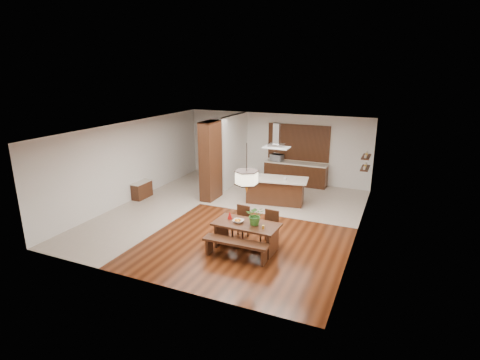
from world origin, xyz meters
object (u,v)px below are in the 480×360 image
at_px(dining_table, 246,230).
at_px(dining_chair_left, 240,223).
at_px(dining_bench, 236,250).
at_px(dining_chair_right, 269,228).
at_px(island_cup, 285,178).
at_px(pendant_lantern, 247,168).
at_px(kitchen_island, 275,190).
at_px(foliage_plant, 255,215).
at_px(hallway_console, 142,190).
at_px(range_hood, 277,136).
at_px(microwave, 277,158).
at_px(fruit_bowl, 238,221).

xyz_separation_m(dining_table, dining_chair_left, (-0.42, 0.55, -0.07)).
bearing_deg(dining_bench, dining_chair_right, 67.23).
distance_m(dining_chair_left, island_cup, 3.14).
height_order(dining_table, pendant_lantern, pendant_lantern).
bearing_deg(kitchen_island, foliage_plant, -88.15).
xyz_separation_m(foliage_plant, kitchen_island, (-0.68, 3.71, -0.51)).
relative_size(hallway_console, range_hood, 0.98).
distance_m(dining_chair_right, range_hood, 3.89).
distance_m(dining_table, kitchen_island, 3.75).
height_order(dining_chair_left, pendant_lantern, pendant_lantern).
relative_size(range_hood, island_cup, 6.92).
bearing_deg(dining_chair_right, microwave, 111.36).
bearing_deg(dining_chair_right, island_cup, 104.35).
bearing_deg(dining_chair_left, range_hood, 95.34).
bearing_deg(fruit_bowl, range_hood, 93.17).
height_order(dining_chair_left, microwave, microwave).
xyz_separation_m(dining_chair_right, island_cup, (-0.51, 3.11, 0.53)).
distance_m(dining_chair_left, foliage_plant, 1.00).
height_order(hallway_console, kitchen_island, kitchen_island).
xyz_separation_m(dining_bench, pendant_lantern, (0.02, 0.63, 2.00)).
height_order(hallway_console, pendant_lantern, pendant_lantern).
bearing_deg(foliage_plant, fruit_bowl, -175.22).
xyz_separation_m(pendant_lantern, microwave, (-1.21, 6.20, -1.15)).
bearing_deg(dining_chair_left, pendant_lantern, -47.90).
height_order(dining_chair_right, pendant_lantern, pendant_lantern).
distance_m(fruit_bowl, kitchen_island, 3.76).
relative_size(dining_chair_left, fruit_bowl, 3.25).
xyz_separation_m(dining_bench, dining_chair_left, (-0.39, 1.18, 0.22)).
relative_size(dining_bench, pendant_lantern, 1.32).
bearing_deg(fruit_bowl, dining_bench, -71.76).
relative_size(dining_chair_left, island_cup, 7.17).
xyz_separation_m(pendant_lantern, island_cup, (-0.05, 3.63, -1.25)).
distance_m(dining_bench, foliage_plant, 1.03).
bearing_deg(microwave, hallway_console, -120.66).
xyz_separation_m(kitchen_island, microwave, (-0.78, 2.48, 0.61)).
bearing_deg(fruit_bowl, dining_chair_right, 38.18).
bearing_deg(microwave, fruit_bowl, -66.56).
xyz_separation_m(dining_chair_left, range_hood, (-0.02, 3.18, 2.00)).
xyz_separation_m(dining_table, kitchen_island, (-0.43, 3.73, -0.05)).
xyz_separation_m(pendant_lantern, fruit_bowl, (-0.23, -0.02, -1.48)).
bearing_deg(hallway_console, dining_bench, -29.08).
xyz_separation_m(dining_bench, island_cup, (-0.03, 4.26, 0.75)).
bearing_deg(pendant_lantern, island_cup, 90.83).
height_order(dining_bench, foliage_plant, foliage_plant).
xyz_separation_m(dining_bench, range_hood, (-0.41, 4.36, 2.22)).
height_order(hallway_console, dining_table, dining_table).
distance_m(range_hood, microwave, 2.93).
relative_size(dining_chair_left, kitchen_island, 0.39).
xyz_separation_m(dining_chair_right, microwave, (-1.67, 5.69, 0.63)).
distance_m(pendant_lantern, microwave, 6.43).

